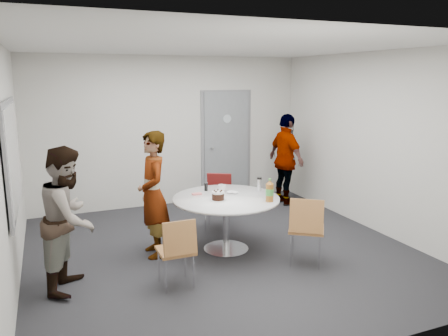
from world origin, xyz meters
name	(u,v)px	position (x,y,z in m)	size (l,w,h in m)	color
floor	(222,251)	(0.00, 0.00, 0.00)	(5.00, 5.00, 0.00)	black
ceiling	(221,46)	(0.00, 0.00, 2.70)	(5.00, 5.00, 0.00)	silver
wall_back	(170,132)	(0.00, 2.50, 1.35)	(5.00, 5.00, 0.00)	beige
wall_left	(8,168)	(-2.50, 0.00, 1.35)	(5.00, 5.00, 0.00)	beige
wall_right	(375,143)	(2.50, 0.00, 1.35)	(5.00, 5.00, 0.00)	beige
wall_front	(342,204)	(0.00, -2.50, 1.35)	(5.00, 5.00, 0.00)	beige
door	(226,146)	(1.10, 2.48, 1.03)	(1.02, 0.17, 2.12)	slate
whiteboard	(12,156)	(-2.46, 0.20, 1.45)	(0.04, 1.90, 1.25)	slate
table	(228,205)	(0.09, 0.00, 0.64)	(1.43, 1.43, 1.05)	white
chair_near_left	(177,247)	(-0.85, -0.80, 0.49)	(0.39, 0.42, 0.81)	brown
chair_near_right	(306,224)	(0.79, -0.84, 0.54)	(0.60, 0.61, 0.89)	brown
chair_far	(218,195)	(0.32, 0.93, 0.51)	(0.56, 0.58, 0.85)	#5C1312
person_main	(153,194)	(-0.87, 0.23, 0.83)	(0.60, 0.40, 1.65)	#A5C6EA
person_left	(69,218)	(-1.93, -0.31, 0.80)	(0.78, 0.61, 1.60)	white
person_right	(286,160)	(1.95, 1.66, 0.84)	(0.98, 0.41, 1.68)	black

